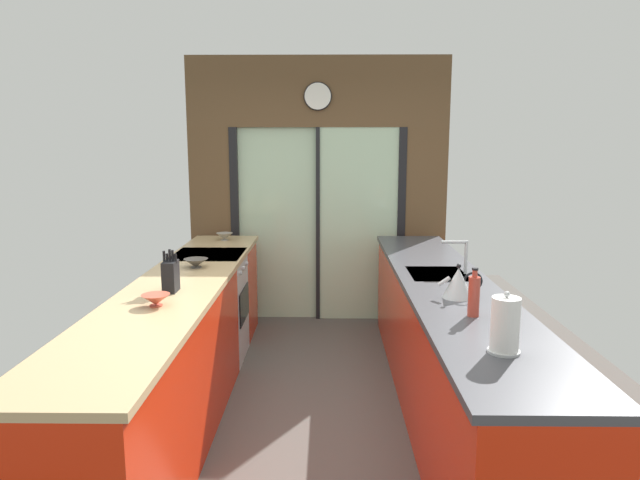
% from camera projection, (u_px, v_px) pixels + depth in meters
% --- Properties ---
extents(ground_plane, '(5.04, 7.60, 0.02)m').
position_uv_depth(ground_plane, '(314.00, 391.00, 4.30)').
color(ground_plane, '#4C4742').
extents(back_wall_unit, '(2.64, 0.12, 2.70)m').
position_uv_depth(back_wall_unit, '(318.00, 175.00, 5.81)').
color(back_wall_unit, brown).
rests_on(back_wall_unit, ground_plane).
extents(left_counter_run, '(0.62, 3.80, 0.92)m').
position_uv_depth(left_counter_run, '(176.00, 354.00, 3.77)').
color(left_counter_run, red).
rests_on(left_counter_run, ground_plane).
extents(right_counter_run, '(0.62, 3.80, 0.92)m').
position_uv_depth(right_counter_run, '(445.00, 346.00, 3.91)').
color(right_counter_run, red).
rests_on(right_counter_run, ground_plane).
extents(sink_faucet, '(0.19, 0.02, 0.24)m').
position_uv_depth(sink_faucet, '(461.00, 251.00, 4.05)').
color(sink_faucet, '#B7BABC').
rests_on(sink_faucet, right_counter_run).
extents(oven_range, '(0.60, 0.60, 0.92)m').
position_uv_depth(oven_range, '(210.00, 307.00, 4.87)').
color(oven_range, '#B7BABC').
rests_on(oven_range, ground_plane).
extents(mixing_bowl_near, '(0.16, 0.16, 0.07)m').
position_uv_depth(mixing_bowl_near, '(156.00, 300.00, 3.26)').
color(mixing_bowl_near, '#BC4C38').
rests_on(mixing_bowl_near, left_counter_run).
extents(mixing_bowl_mid, '(0.18, 0.18, 0.07)m').
position_uv_depth(mixing_bowl_mid, '(196.00, 263.00, 4.26)').
color(mixing_bowl_mid, '#514C47').
rests_on(mixing_bowl_mid, left_counter_run).
extents(mixing_bowl_far, '(0.16, 0.16, 0.07)m').
position_uv_depth(mixing_bowl_far, '(225.00, 236.00, 5.44)').
color(mixing_bowl_far, gray).
rests_on(mixing_bowl_far, left_counter_run).
extents(knife_block, '(0.09, 0.14, 0.27)m').
position_uv_depth(knife_block, '(171.00, 276.00, 3.57)').
color(knife_block, black).
rests_on(knife_block, left_counter_run).
extents(kettle, '(0.27, 0.19, 0.21)m').
position_uv_depth(kettle, '(458.00, 283.00, 3.43)').
color(kettle, '#B7BABC').
rests_on(kettle, right_counter_run).
extents(soap_bottle, '(0.06, 0.06, 0.27)m').
position_uv_depth(soap_bottle, '(474.00, 295.00, 3.06)').
color(soap_bottle, '#B23D2D').
rests_on(soap_bottle, right_counter_run).
extents(paper_towel_roll, '(0.15, 0.15, 0.28)m').
position_uv_depth(paper_towel_roll, '(505.00, 326.00, 2.53)').
color(paper_towel_roll, '#B7BABC').
rests_on(paper_towel_roll, right_counter_run).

